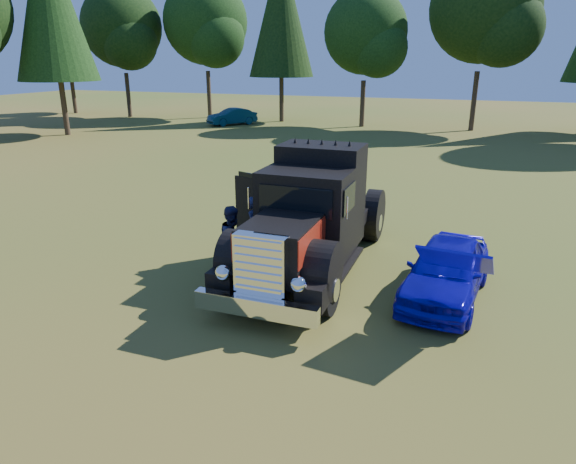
# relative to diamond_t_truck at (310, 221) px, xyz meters

# --- Properties ---
(ground) EXTENTS (120.00, 120.00, 0.00)m
(ground) POSITION_rel_diamond_t_truck_xyz_m (-0.96, -1.15, -1.28)
(ground) COLOR #365B1B
(ground) RESTS_ON ground
(treeline) EXTENTS (72.10, 24.04, 13.84)m
(treeline) POSITION_rel_diamond_t_truck_xyz_m (-0.14, 26.40, 6.41)
(treeline) COLOR #2D2116
(treeline) RESTS_ON ground
(diamond_t_truck) EXTENTS (3.33, 7.16, 3.00)m
(diamond_t_truck) POSITION_rel_diamond_t_truck_xyz_m (0.00, 0.00, 0.00)
(diamond_t_truck) COLOR black
(diamond_t_truck) RESTS_ON ground
(hotrod_coupe) EXTENTS (1.95, 4.20, 1.89)m
(hotrod_coupe) POSITION_rel_diamond_t_truck_xyz_m (3.28, -0.48, -0.62)
(hotrod_coupe) COLOR #072FA5
(hotrod_coupe) RESTS_ON ground
(spectator_near) EXTENTS (0.47, 0.68, 1.77)m
(spectator_near) POSITION_rel_diamond_t_truck_xyz_m (-1.39, -0.09, -0.39)
(spectator_near) COLOR #22284F
(spectator_near) RESTS_ON ground
(spectator_far) EXTENTS (0.86, 0.98, 1.71)m
(spectator_far) POSITION_rel_diamond_t_truck_xyz_m (-1.66, -0.85, -0.42)
(spectator_far) COLOR #1F2948
(spectator_far) RESTS_ON ground
(distant_teal_car) EXTENTS (3.41, 3.92, 1.28)m
(distant_teal_car) POSITION_rel_diamond_t_truck_xyz_m (-14.77, 25.78, -0.64)
(distant_teal_car) COLOR #0B4346
(distant_teal_car) RESTS_ON ground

